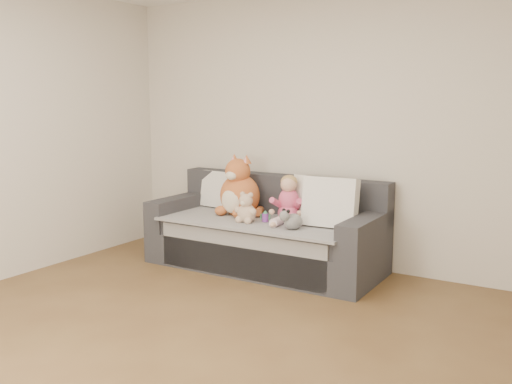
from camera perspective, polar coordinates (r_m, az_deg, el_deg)
room_shell at (r=3.67m, az=-5.77°, el=4.82°), size 5.00×5.00×5.00m
sofa at (r=5.42m, az=1.04°, el=-4.32°), size 2.20×0.94×0.85m
cushion_left at (r=5.91m, az=-3.68°, el=0.24°), size 0.43×0.24×0.39m
cushion_right_back at (r=5.23m, az=5.98°, el=-0.73°), size 0.48×0.28×0.43m
cushion_right_front at (r=5.03m, az=7.43°, el=-1.04°), size 0.49×0.25×0.45m
toddler at (r=5.20m, az=3.21°, el=-1.05°), size 0.30×0.45×0.44m
plush_cat at (r=5.52m, az=-1.72°, el=0.03°), size 0.49×0.41×0.62m
teddy_bear at (r=5.18m, az=-1.00°, el=-1.82°), size 0.23×0.16×0.29m
plush_cow at (r=4.92m, az=3.59°, el=-2.86°), size 0.16×0.23×0.19m
sippy_cup at (r=5.21m, az=0.93°, el=-2.43°), size 0.10×0.07×0.10m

